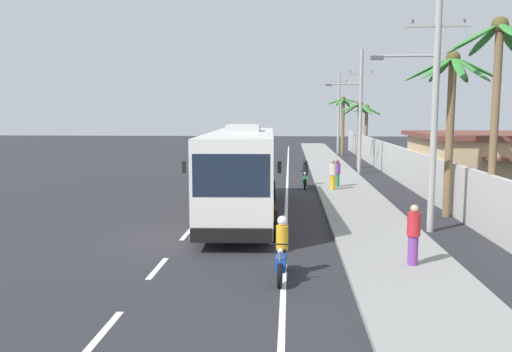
{
  "coord_description": "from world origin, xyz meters",
  "views": [
    {
      "loc": [
        3.65,
        -17.01,
        4.3
      ],
      "look_at": [
        2.27,
        4.29,
        1.7
      ],
      "focal_mm": 36.38,
      "sensor_mm": 36.0,
      "label": 1
    }
  ],
  "objects_px": {
    "pedestrian_near_kerb": "(413,234)",
    "palm_farthest": "(343,114)",
    "coach_bus_foreground": "(242,169)",
    "palm_nearest": "(452,100)",
    "palm_second": "(366,120)",
    "palm_fourth": "(497,75)",
    "pedestrian_far_walk": "(337,173)",
    "utility_pole_mid": "(359,109)",
    "motorcycle_trailing": "(282,253)",
    "utility_pole_nearest": "(433,101)",
    "pedestrian_midwalk": "(333,174)",
    "palm_third": "(359,119)",
    "motorcycle_beside_bus": "(305,176)",
    "utility_pole_far": "(339,112)"
  },
  "relations": [
    {
      "from": "motorcycle_beside_bus",
      "to": "utility_pole_mid",
      "type": "distance_m",
      "value": 9.18
    },
    {
      "from": "palm_farthest",
      "to": "palm_nearest",
      "type": "bearing_deg",
      "value": -87.72
    },
    {
      "from": "motorcycle_trailing",
      "to": "utility_pole_mid",
      "type": "distance_m",
      "value": 24.82
    },
    {
      "from": "motorcycle_trailing",
      "to": "palm_fourth",
      "type": "bearing_deg",
      "value": 35.7
    },
    {
      "from": "palm_farthest",
      "to": "pedestrian_near_kerb",
      "type": "bearing_deg",
      "value": -92.83
    },
    {
      "from": "utility_pole_far",
      "to": "palm_farthest",
      "type": "relative_size",
      "value": 1.41
    },
    {
      "from": "motorcycle_trailing",
      "to": "palm_second",
      "type": "distance_m",
      "value": 37.92
    },
    {
      "from": "motorcycle_beside_bus",
      "to": "utility_pole_far",
      "type": "relative_size",
      "value": 0.23
    },
    {
      "from": "palm_third",
      "to": "palm_farthest",
      "type": "distance_m",
      "value": 11.77
    },
    {
      "from": "motorcycle_trailing",
      "to": "utility_pole_nearest",
      "type": "distance_m",
      "value": 8.77
    },
    {
      "from": "motorcycle_beside_bus",
      "to": "pedestrian_near_kerb",
      "type": "bearing_deg",
      "value": -81.0
    },
    {
      "from": "pedestrian_midwalk",
      "to": "palm_fourth",
      "type": "height_order",
      "value": "palm_fourth"
    },
    {
      "from": "pedestrian_far_walk",
      "to": "motorcycle_beside_bus",
      "type": "bearing_deg",
      "value": 125.64
    },
    {
      "from": "pedestrian_midwalk",
      "to": "palm_fourth",
      "type": "distance_m",
      "value": 11.88
    },
    {
      "from": "pedestrian_far_walk",
      "to": "utility_pole_mid",
      "type": "relative_size",
      "value": 0.18
    },
    {
      "from": "pedestrian_midwalk",
      "to": "palm_nearest",
      "type": "xyz_separation_m",
      "value": [
        4.19,
        -6.54,
        3.84
      ]
    },
    {
      "from": "palm_nearest",
      "to": "palm_farthest",
      "type": "bearing_deg",
      "value": 92.28
    },
    {
      "from": "palm_nearest",
      "to": "palm_third",
      "type": "relative_size",
      "value": 1.29
    },
    {
      "from": "coach_bus_foreground",
      "to": "palm_farthest",
      "type": "relative_size",
      "value": 2.01
    },
    {
      "from": "utility_pole_nearest",
      "to": "palm_nearest",
      "type": "distance_m",
      "value": 3.2
    },
    {
      "from": "palm_second",
      "to": "palm_fourth",
      "type": "xyz_separation_m",
      "value": [
        -0.27,
        -31.88,
        1.97
      ]
    },
    {
      "from": "pedestrian_midwalk",
      "to": "pedestrian_far_walk",
      "type": "relative_size",
      "value": 1.06
    },
    {
      "from": "palm_second",
      "to": "pedestrian_far_walk",
      "type": "bearing_deg",
      "value": -102.45
    },
    {
      "from": "utility_pole_nearest",
      "to": "palm_nearest",
      "type": "bearing_deg",
      "value": 62.02
    },
    {
      "from": "pedestrian_far_walk",
      "to": "palm_farthest",
      "type": "height_order",
      "value": "palm_farthest"
    },
    {
      "from": "motorcycle_beside_bus",
      "to": "palm_second",
      "type": "xyz_separation_m",
      "value": [
        6.38,
        20.36,
        2.96
      ]
    },
    {
      "from": "pedestrian_near_kerb",
      "to": "palm_farthest",
      "type": "height_order",
      "value": "palm_farthest"
    },
    {
      "from": "motorcycle_trailing",
      "to": "palm_second",
      "type": "xyz_separation_m",
      "value": [
        7.48,
        37.06,
        2.95
      ]
    },
    {
      "from": "utility_pole_mid",
      "to": "palm_nearest",
      "type": "height_order",
      "value": "utility_pole_mid"
    },
    {
      "from": "palm_third",
      "to": "palm_farthest",
      "type": "height_order",
      "value": "palm_farthest"
    },
    {
      "from": "motorcycle_beside_bus",
      "to": "motorcycle_trailing",
      "type": "distance_m",
      "value": 16.74
    },
    {
      "from": "pedestrian_midwalk",
      "to": "palm_third",
      "type": "bearing_deg",
      "value": 132.13
    },
    {
      "from": "motorcycle_trailing",
      "to": "palm_nearest",
      "type": "xyz_separation_m",
      "value": [
        6.74,
        8.56,
        4.17
      ]
    },
    {
      "from": "utility_pole_far",
      "to": "pedestrian_midwalk",
      "type": "bearing_deg",
      "value": -95.81
    },
    {
      "from": "palm_nearest",
      "to": "utility_pole_mid",
      "type": "bearing_deg",
      "value": 96.24
    },
    {
      "from": "coach_bus_foreground",
      "to": "motorcycle_beside_bus",
      "type": "xyz_separation_m",
      "value": [
        2.89,
        8.55,
        -1.32
      ]
    },
    {
      "from": "palm_second",
      "to": "coach_bus_foreground",
      "type": "bearing_deg",
      "value": -107.78
    },
    {
      "from": "utility_pole_nearest",
      "to": "utility_pole_mid",
      "type": "bearing_deg",
      "value": 90.59
    },
    {
      "from": "motorcycle_beside_bus",
      "to": "utility_pole_mid",
      "type": "bearing_deg",
      "value": 61.48
    },
    {
      "from": "motorcycle_beside_bus",
      "to": "utility_pole_nearest",
      "type": "height_order",
      "value": "utility_pole_nearest"
    },
    {
      "from": "motorcycle_trailing",
      "to": "palm_farthest",
      "type": "distance_m",
      "value": 40.19
    },
    {
      "from": "utility_pole_mid",
      "to": "palm_farthest",
      "type": "relative_size",
      "value": 1.46
    },
    {
      "from": "pedestrian_near_kerb",
      "to": "palm_farthest",
      "type": "bearing_deg",
      "value": -5.91
    },
    {
      "from": "coach_bus_foreground",
      "to": "palm_nearest",
      "type": "relative_size",
      "value": 1.76
    },
    {
      "from": "palm_fourth",
      "to": "pedestrian_far_walk",
      "type": "bearing_deg",
      "value": 111.27
    },
    {
      "from": "coach_bus_foreground",
      "to": "pedestrian_near_kerb",
      "type": "bearing_deg",
      "value": -53.18
    },
    {
      "from": "palm_nearest",
      "to": "palm_second",
      "type": "relative_size",
      "value": 1.33
    },
    {
      "from": "pedestrian_midwalk",
      "to": "utility_pole_mid",
      "type": "xyz_separation_m",
      "value": [
        2.51,
        8.88,
        3.61
      ]
    },
    {
      "from": "pedestrian_midwalk",
      "to": "utility_pole_nearest",
      "type": "bearing_deg",
      "value": -18.37
    },
    {
      "from": "coach_bus_foreground",
      "to": "motorcycle_trailing",
      "type": "xyz_separation_m",
      "value": [
        1.79,
        -8.16,
        -1.31
      ]
    }
  ]
}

